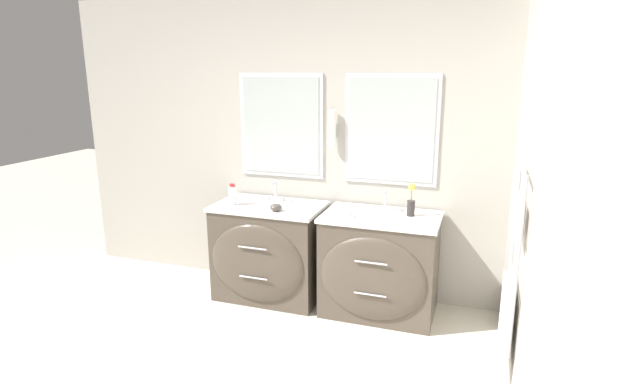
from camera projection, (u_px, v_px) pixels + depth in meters
wall_back at (319, 147)px, 4.36m from camera, size 4.83×0.14×2.60m
wall_right at (531, 200)px, 2.68m from camera, size 0.13×4.42×2.60m
vanity_left at (268, 252)px, 4.34m from camera, size 0.93×0.64×0.84m
vanity_right at (379, 265)px, 4.03m from camera, size 0.93×0.64×0.84m
faucet_left at (275, 192)px, 4.38m from camera, size 0.17×0.11×0.18m
faucet_right at (385, 201)px, 4.08m from camera, size 0.17×0.11×0.18m
toiletry_bottle at (233, 195)px, 4.25m from camera, size 0.07×0.07×0.18m
amenity_bowl at (276, 207)px, 4.08m from camera, size 0.10×0.10×0.06m
flower_vase at (411, 202)px, 3.93m from camera, size 0.06×0.06×0.27m
soap_dish at (349, 215)px, 3.91m from camera, size 0.09×0.06×0.04m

